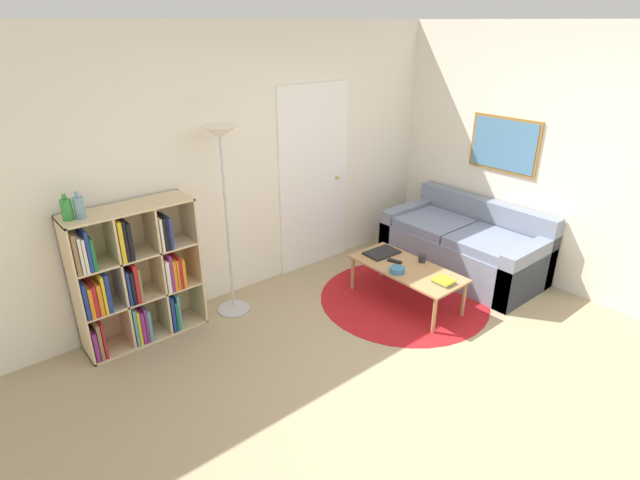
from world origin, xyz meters
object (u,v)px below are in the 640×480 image
(cup, at_px, (422,259))
(couch, at_px, (465,246))
(bottle_middle, at_px, (79,207))
(bottle_left, at_px, (67,209))
(floor_lamp, at_px, (222,161))
(coffee_table, at_px, (407,270))
(bookshelf, at_px, (133,278))
(laptop, at_px, (382,253))
(bowl, at_px, (397,270))

(cup, bearing_deg, couch, 4.77)
(bottle_middle, bearing_deg, bottle_left, 166.16)
(floor_lamp, xyz_separation_m, bottle_left, (-1.25, 0.13, -0.18))
(coffee_table, height_order, cup, cup)
(floor_lamp, distance_m, coffee_table, 2.04)
(floor_lamp, relative_size, bottle_middle, 8.70)
(bookshelf, bearing_deg, floor_lamp, -8.56)
(bookshelf, bearing_deg, bottle_middle, -176.09)
(bottle_left, bearing_deg, laptop, -15.19)
(bookshelf, xyz_separation_m, cup, (2.45, -1.12, -0.17))
(couch, distance_m, laptop, 1.07)
(laptop, height_order, bottle_middle, bottle_middle)
(bookshelf, height_order, laptop, bookshelf)
(bookshelf, relative_size, floor_lamp, 0.68)
(bookshelf, relative_size, cup, 16.57)
(laptop, height_order, bowl, bowl)
(bottle_left, bearing_deg, coffee_table, -22.60)
(couch, height_order, bottle_middle, bottle_middle)
(couch, bearing_deg, coffee_table, -177.18)
(bottle_left, distance_m, bottle_middle, 0.09)
(bookshelf, distance_m, floor_lamp, 1.25)
(bookshelf, height_order, floor_lamp, floor_lamp)
(cup, xyz_separation_m, bottle_middle, (-2.76, 1.10, 0.88))
(bookshelf, xyz_separation_m, bottle_left, (-0.39, -0.00, 0.71))
(couch, xyz_separation_m, cup, (-0.85, -0.07, 0.14))
(coffee_table, distance_m, bowl, 0.17)
(cup, relative_size, bottle_left, 0.37)
(coffee_table, distance_m, cup, 0.21)
(laptop, xyz_separation_m, bottle_middle, (-2.59, 0.71, 0.91))
(bottle_left, xyz_separation_m, bottle_middle, (0.08, -0.02, 0.00))
(bottle_middle, bearing_deg, couch, -15.89)
(bookshelf, relative_size, laptop, 3.45)
(floor_lamp, height_order, bottle_middle, floor_lamp)
(floor_lamp, xyz_separation_m, bowl, (1.23, -0.98, -1.07))
(bookshelf, xyz_separation_m, bowl, (2.10, -1.11, -0.18))
(floor_lamp, bearing_deg, bottle_middle, 174.65)
(laptop, distance_m, bottle_left, 2.92)
(laptop, relative_size, cup, 4.80)
(cup, bearing_deg, bottle_left, 158.51)
(floor_lamp, bearing_deg, coffee_table, -34.89)
(cup, bearing_deg, bottle_middle, 158.29)
(bottle_left, bearing_deg, couch, -15.84)
(coffee_table, xyz_separation_m, bottle_left, (-2.64, 1.10, 0.95))
(bottle_middle, bearing_deg, floor_lamp, -5.35)
(laptop, bearing_deg, bookshelf, 162.38)
(coffee_table, relative_size, cup, 15.44)
(couch, relative_size, bottle_middle, 8.26)
(bowl, bearing_deg, coffee_table, 4.78)
(couch, height_order, coffee_table, couch)
(floor_lamp, relative_size, coffee_table, 1.57)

